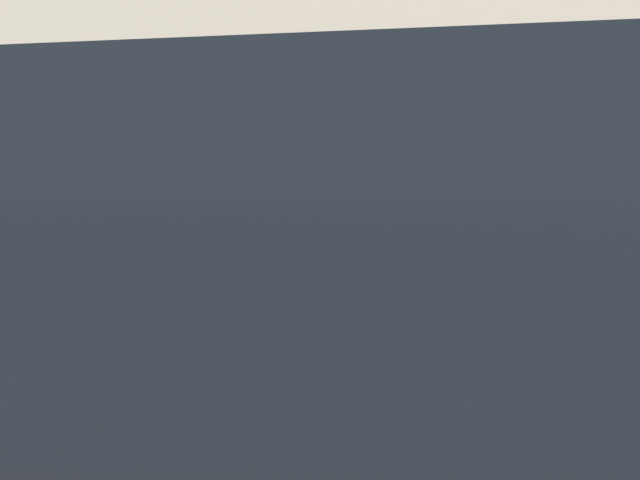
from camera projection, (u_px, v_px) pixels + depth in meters
name	position (u px, v px, depth m)	size (l,w,h in m)	color
sidewalk_curb	(319.00, 460.00, 5.19)	(36.00, 3.14, 0.14)	#9E9B93
parking_meter	(237.00, 287.00, 3.93)	(0.17, 0.19, 1.44)	slate
pedestrian_at_meter	(347.00, 294.00, 3.92)	(0.62, 0.66, 1.77)	slate
background_railing	(357.00, 296.00, 6.41)	(24.06, 0.06, 0.98)	black
backdrop_wall	(392.00, 173.00, 8.18)	(32.00, 0.50, 3.50)	#ADA38E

